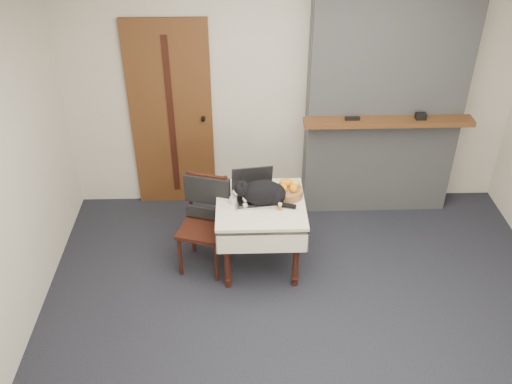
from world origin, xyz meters
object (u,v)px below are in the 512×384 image
cat (264,193)px  cream_jar (234,200)px  door (172,117)px  laptop (254,191)px  chair (206,209)px  pill_bottle (280,207)px  fruit_basket (288,190)px  side_table (261,213)px

cat → cream_jar: bearing=176.4°
door → cat: (0.88, -1.11, -0.19)m
door → laptop: bearing=-51.8°
cream_jar → chair: 0.31m
door → chair: size_ratio=2.20×
door → pill_bottle: 1.61m
laptop → cat: size_ratio=0.74×
pill_bottle → chair: size_ratio=0.08×
cream_jar → chair: size_ratio=0.08×
door → cat: door is taller
laptop → pill_bottle: (0.22, -0.20, -0.03)m
door → chair: door is taller
door → laptop: (0.80, -1.01, -0.23)m
laptop → chair: 0.47m
chair → pill_bottle: bearing=-0.7°
cat → fruit_basket: (0.23, 0.11, -0.05)m
side_table → cat: cat is taller
cream_jar → fruit_basket: (0.49, 0.11, 0.02)m
side_table → laptop: 0.21m
door → side_table: (0.86, -1.10, -0.41)m
pill_bottle → fruit_basket: (0.09, 0.22, 0.02)m
door → fruit_basket: (1.11, -1.00, -0.24)m
side_table → fruit_basket: (0.25, 0.10, 0.17)m
pill_bottle → chair: chair is taller
fruit_basket → cream_jar: bearing=-167.1°
cat → laptop: bearing=127.4°
laptop → chair: (-0.43, -0.00, -0.19)m
cream_jar → cat: bearing=-0.6°
chair → fruit_basket: bearing=17.7°
side_table → cream_jar: bearing=-177.1°
cat → pill_bottle: cat is taller
side_table → chair: bearing=170.6°
door → fruit_basket: bearing=-42.0°
pill_bottle → cat: bearing=143.0°
cat → pill_bottle: bearing=-40.0°
cream_jar → fruit_basket: bearing=12.9°
cat → chair: cat is taller
laptop → side_table: bearing=-62.6°
side_table → chair: (-0.49, 0.08, -0.01)m
door → side_table: bearing=-52.0°
side_table → pill_bottle: size_ratio=11.28×
door → laptop: door is taller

